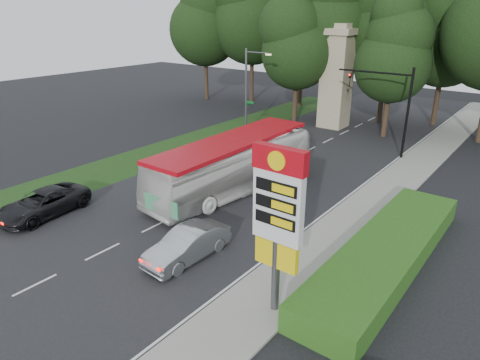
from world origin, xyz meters
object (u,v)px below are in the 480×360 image
Objects in this scene: monument at (337,76)px; suv_charcoal at (43,203)px; traffic_signal_mast at (392,99)px; transit_bus at (233,166)px; sedan_silver at (188,245)px; streetlight_signs at (248,89)px; gas_station_pylon at (278,210)px.

monument is 1.87× the size of suv_charcoal.
traffic_signal_mast is 9.76m from monument.
sedan_silver is (3.39, -7.79, -1.03)m from transit_bus.
traffic_signal_mast reaches higher than transit_bus.
streetlight_signs is 22.44m from sedan_silver.
monument is at bearing 103.96° from sedan_silver.
monument reaches higher than gas_station_pylon.
monument is at bearing 142.00° from traffic_signal_mast.
traffic_signal_mast is 14.82m from transit_bus.
traffic_signal_mast is 0.56× the size of transit_bus.
transit_bus is 2.40× the size of suv_charcoal.
sedan_silver is 0.87× the size of suv_charcoal.
streetlight_signs is at bearing 121.13° from sedan_silver.
traffic_signal_mast is 0.72× the size of monument.
gas_station_pylon is at bearing -5.09° from sedan_silver.
streetlight_signs is at bearing 129.02° from transit_bus.
gas_station_pylon is 25.74m from streetlight_signs.
monument is at bearing 103.43° from transit_bus.
gas_station_pylon is 15.87m from suv_charcoal.
gas_station_pylon is 0.53× the size of transit_bus.
streetlight_signs reaches higher than traffic_signal_mast.
transit_bus is 2.77× the size of sedan_silver.
streetlight_signs is at bearing 86.49° from suv_charcoal.
transit_bus reaches higher than suv_charcoal.
streetlight_signs is at bearing 128.96° from gas_station_pylon.
gas_station_pylon is at bearing -80.91° from traffic_signal_mast.
streetlight_signs is (-12.67, -1.99, -0.23)m from traffic_signal_mast.
transit_bus is at bearing 49.51° from suv_charcoal.
sedan_silver is 10.12m from suv_charcoal.
traffic_signal_mast reaches higher than gas_station_pylon.
gas_station_pylon is 30.17m from monument.
transit_bus is at bearing -57.44° from streetlight_signs.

